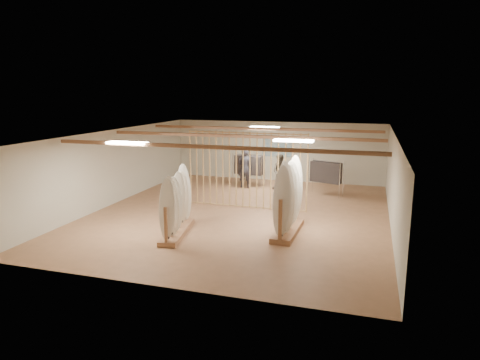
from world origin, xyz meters
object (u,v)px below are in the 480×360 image
(rack_left, at_px, (177,213))
(clothing_rack_a, at_px, (249,165))
(clothing_rack_b, at_px, (326,172))
(shopper_a, at_px, (245,166))
(rack_right, at_px, (288,209))
(shopper_b, at_px, (281,170))

(rack_left, relative_size, clothing_rack_a, 1.62)
(clothing_rack_b, xyz_separation_m, shopper_a, (-3.57, 0.39, 0.04))
(rack_right, bearing_deg, clothing_rack_a, 117.40)
(rack_left, bearing_deg, clothing_rack_b, 48.97)
(rack_right, relative_size, clothing_rack_b, 1.56)
(clothing_rack_a, relative_size, shopper_a, 0.75)
(rack_right, bearing_deg, shopper_b, 105.06)
(rack_right, height_order, clothing_rack_b, rack_right)
(rack_left, height_order, clothing_rack_a, rack_left)
(rack_left, distance_m, clothing_rack_b, 7.30)
(rack_left, height_order, rack_right, rack_right)
(clothing_rack_a, bearing_deg, rack_left, -83.97)
(rack_left, bearing_deg, shopper_a, 78.32)
(rack_right, height_order, clothing_rack_a, rack_right)
(clothing_rack_a, bearing_deg, shopper_a, -94.98)
(rack_right, relative_size, shopper_b, 1.31)
(rack_right, distance_m, shopper_b, 5.84)
(rack_right, bearing_deg, rack_left, -160.20)
(rack_right, distance_m, clothing_rack_b, 5.23)
(rack_left, xyz_separation_m, rack_right, (3.16, 1.07, 0.09))
(rack_left, height_order, shopper_a, shopper_a)
(rack_left, relative_size, shopper_b, 1.37)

